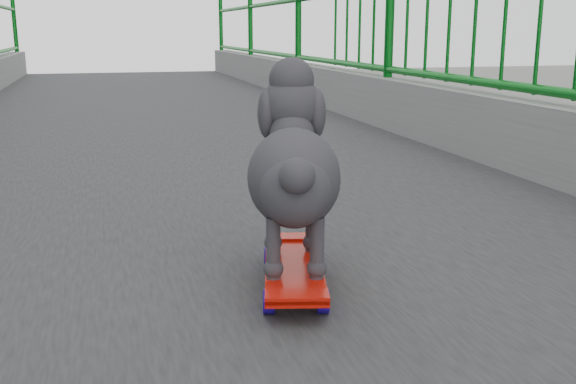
% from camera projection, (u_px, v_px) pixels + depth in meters
% --- Properties ---
extents(skateboard, '(0.24, 0.47, 0.06)m').
position_uv_depth(skateboard, '(294.00, 270.00, 1.57)').
color(skateboard, red).
rests_on(skateboard, footbridge).
extents(poodle, '(0.28, 0.50, 0.42)m').
position_uv_depth(poodle, '(294.00, 166.00, 1.54)').
color(poodle, '#2D2B30').
rests_on(poodle, skateboard).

